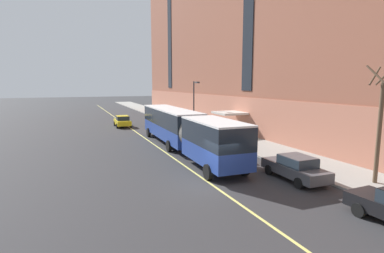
# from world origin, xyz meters

# --- Properties ---
(ground_plane) EXTENTS (260.00, 260.00, 0.00)m
(ground_plane) POSITION_xyz_m (0.00, 0.00, 0.00)
(ground_plane) COLOR #303033
(sidewalk) EXTENTS (4.84, 160.00, 0.15)m
(sidewalk) POSITION_xyz_m (8.65, 3.00, 0.07)
(sidewalk) COLOR #9E9B93
(sidewalk) RESTS_ON ground
(city_bus) EXTENTS (3.36, 19.93, 3.49)m
(city_bus) POSITION_xyz_m (1.49, 9.17, 2.03)
(city_bus) COLOR navy
(city_bus) RESTS_ON ground
(parked_car_champagne_1) EXTENTS (2.05, 4.38, 1.56)m
(parked_car_champagne_1) POSITION_xyz_m (5.11, 23.60, 0.78)
(parked_car_champagne_1) COLOR #BCAD89
(parked_car_champagne_1) RESTS_ON ground
(parked_car_champagne_2) EXTENTS (2.02, 4.76, 1.56)m
(parked_car_champagne_2) POSITION_xyz_m (5.05, 11.71, 0.78)
(parked_car_champagne_2) COLOR #BCAD89
(parked_car_champagne_2) RESTS_ON ground
(parked_car_darkgray_3) EXTENTS (2.06, 4.68, 1.56)m
(parked_car_darkgray_3) POSITION_xyz_m (4.99, -1.33, 0.78)
(parked_car_darkgray_3) COLOR #4C4C51
(parked_car_darkgray_3) RESTS_ON ground
(taxi_cab) EXTENTS (2.07, 4.30, 1.56)m
(taxi_cab) POSITION_xyz_m (-0.97, 26.39, 0.78)
(taxi_cab) COLOR yellow
(taxi_cab) RESTS_ON ground
(street_tree_mid_block) EXTENTS (1.57, 1.54, 7.33)m
(street_tree_mid_block) POSITION_xyz_m (8.69, -3.88, 3.63)
(street_tree_mid_block) COLOR brown
(street_tree_mid_block) RESTS_ON sidewalk
(street_lamp) EXTENTS (0.36, 1.48, 6.11)m
(street_lamp) POSITION_xyz_m (6.82, 18.98, 3.95)
(street_lamp) COLOR #2D2D30
(street_lamp) RESTS_ON sidewalk
(fire_hydrant) EXTENTS (0.42, 0.24, 0.72)m
(fire_hydrant) POSITION_xyz_m (6.72, 22.66, 0.49)
(fire_hydrant) COLOR red
(fire_hydrant) RESTS_ON sidewalk
(lane_centerline) EXTENTS (0.16, 140.00, 0.01)m
(lane_centerline) POSITION_xyz_m (-0.21, 3.00, 0.00)
(lane_centerline) COLOR #E0D66B
(lane_centerline) RESTS_ON ground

